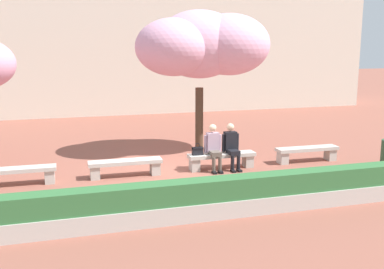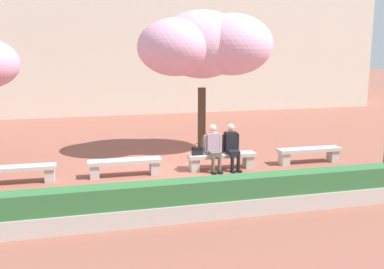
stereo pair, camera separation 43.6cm
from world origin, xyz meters
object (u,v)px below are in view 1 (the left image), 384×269
object	(u,v)px
stone_bench_center	(222,158)
stone_bench_near_east	(307,152)
stone_bench_west_end	(16,174)
stone_bench_near_west	(125,165)
cherry_tree_main	(203,45)
handbag	(198,150)
person_seated_right	(231,145)
person_seated_left	(214,146)

from	to	relation	value
stone_bench_center	stone_bench_near_east	distance (m)	2.73
stone_bench_west_end	stone_bench_near_west	bearing A→B (deg)	0.00
stone_bench_center	cherry_tree_main	xyz separation A→B (m)	(0.14, 2.19, 3.15)
stone_bench_west_end	handbag	bearing A→B (deg)	0.10
stone_bench_near_west	cherry_tree_main	xyz separation A→B (m)	(2.87, 2.19, 3.15)
person_seated_right	handbag	world-z (taller)	person_seated_right
stone_bench_near_east	person_seated_right	world-z (taller)	person_seated_right
stone_bench_near_west	handbag	size ratio (longest dim) A/B	5.75
stone_bench_near_east	handbag	world-z (taller)	handbag
stone_bench_near_east	person_seated_left	xyz separation A→B (m)	(-3.00, -0.05, 0.39)
person_seated_left	handbag	world-z (taller)	person_seated_left
stone_bench_near_west	cherry_tree_main	size ratio (longest dim) A/B	0.43
person_seated_right	stone_bench_near_west	bearing A→B (deg)	178.98
stone_bench_near_west	stone_bench_near_east	xyz separation A→B (m)	(5.47, 0.00, 0.00)
stone_bench_west_end	stone_bench_near_east	xyz separation A→B (m)	(8.20, 0.00, 0.00)
stone_bench_west_end	person_seated_left	size ratio (longest dim) A/B	1.51
stone_bench_near_east	person_seated_right	xyz separation A→B (m)	(-2.47, -0.05, 0.39)
handbag	stone_bench_center	bearing A→B (deg)	-0.67
stone_bench_center	handbag	bearing A→B (deg)	179.33
stone_bench_near_east	person_seated_right	bearing A→B (deg)	-178.76
person_seated_left	cherry_tree_main	world-z (taller)	cherry_tree_main
person_seated_right	stone_bench_west_end	bearing A→B (deg)	179.47
stone_bench_near_east	person_seated_right	distance (m)	2.50
stone_bench_west_end	handbag	size ratio (longest dim) A/B	5.75
stone_bench_west_end	stone_bench_center	xyz separation A→B (m)	(5.47, 0.00, 0.00)
cherry_tree_main	stone_bench_center	bearing A→B (deg)	-93.68
cherry_tree_main	handbag	bearing A→B (deg)	-111.44
stone_bench_center	person_seated_left	world-z (taller)	person_seated_left
cherry_tree_main	stone_bench_west_end	bearing A→B (deg)	-158.67
person_seated_right	cherry_tree_main	distance (m)	3.56
stone_bench_near_east	stone_bench_center	bearing A→B (deg)	180.00
stone_bench_near_east	cherry_tree_main	distance (m)	4.63
cherry_tree_main	stone_bench_near_east	bearing A→B (deg)	-40.18
person_seated_left	person_seated_right	xyz separation A→B (m)	(0.53, -0.00, 0.00)
stone_bench_center	person_seated_left	size ratio (longest dim) A/B	1.51
stone_bench_near_east	handbag	distance (m)	3.46
person_seated_left	person_seated_right	bearing A→B (deg)	-0.00
stone_bench_center	person_seated_right	distance (m)	0.48
stone_bench_west_end	stone_bench_center	bearing A→B (deg)	0.00
stone_bench_center	cherry_tree_main	size ratio (longest dim) A/B	0.43
stone_bench_center	handbag	xyz separation A→B (m)	(-0.72, 0.01, 0.27)
stone_bench_near_west	person_seated_right	distance (m)	3.03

